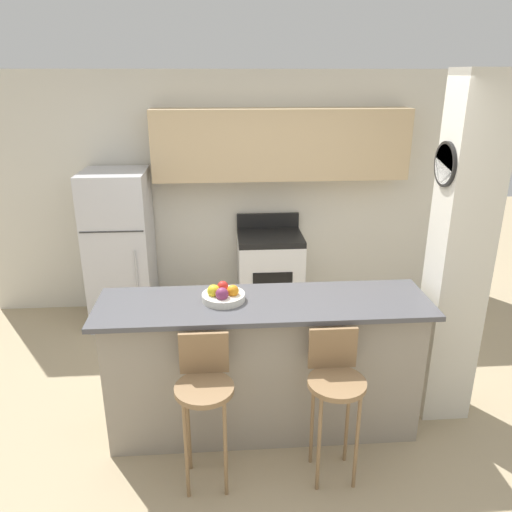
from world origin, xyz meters
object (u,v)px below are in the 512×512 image
stove_range (270,274)px  bar_stool_right (335,384)px  refrigerator (121,249)px  fruit_bowl (223,295)px  trash_bin (175,311)px  bar_stool_left (205,389)px

stove_range → bar_stool_right: (0.18, -2.36, 0.22)m
refrigerator → fruit_bowl: refrigerator is taller
refrigerator → trash_bin: 0.85m
fruit_bowl → trash_bin: bearing=107.8°
fruit_bowl → trash_bin: (-0.51, 1.57, -0.89)m
bar_stool_right → bar_stool_left: bearing=180.0°
bar_stool_left → trash_bin: bearing=100.2°
fruit_bowl → trash_bin: size_ratio=0.78×
stove_range → trash_bin: 1.09m
stove_range → fruit_bowl: 2.01m
refrigerator → bar_stool_left: (0.91, -2.31, -0.13)m
trash_bin → refrigerator: bearing=157.2°
bar_stool_right → fruit_bowl: size_ratio=3.39×
refrigerator → bar_stool_right: refrigerator is taller
bar_stool_left → fruit_bowl: fruit_bowl is taller
refrigerator → fruit_bowl: size_ratio=5.43×
bar_stool_right → stove_range: bearing=94.3°
bar_stool_left → fruit_bowl: (0.13, 0.51, 0.40)m
bar_stool_left → bar_stool_right: size_ratio=1.00×
trash_bin → bar_stool_left: bearing=-79.8°
bar_stool_left → bar_stool_right: same height
stove_range → fruit_bowl: (-0.51, -1.84, 0.62)m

